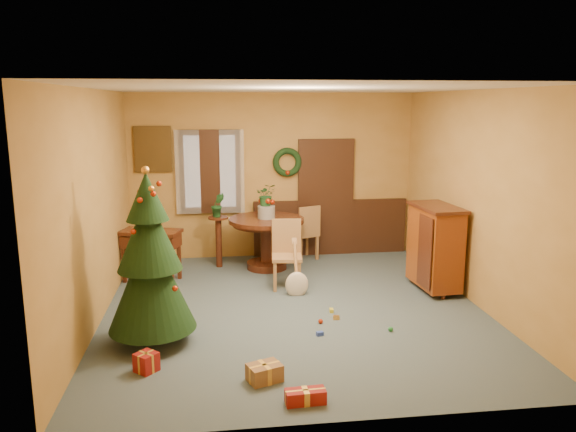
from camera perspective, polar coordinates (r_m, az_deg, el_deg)
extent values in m
plane|color=#394A53|center=(7.66, 0.64, -9.42)|extent=(5.50, 5.50, 0.00)
plane|color=silver|center=(7.16, 0.69, 12.82)|extent=(5.50, 5.50, 0.00)
plane|color=olive|center=(9.97, -1.56, 4.08)|extent=(5.00, 0.00, 5.00)
plane|color=olive|center=(4.63, 5.45, -4.65)|extent=(5.00, 0.00, 5.00)
plane|color=olive|center=(7.35, -19.02, 0.80)|extent=(0.00, 5.50, 5.50)
plane|color=olive|center=(8.01, 18.68, 1.66)|extent=(0.00, 5.50, 5.50)
cube|color=black|center=(10.25, 4.34, -1.13)|extent=(2.80, 0.06, 1.00)
cube|color=black|center=(10.12, 3.84, 1.88)|extent=(1.00, 0.08, 2.10)
cube|color=white|center=(10.16, 3.80, 1.63)|extent=(0.80, 0.03, 1.90)
cube|color=black|center=(9.86, -7.93, 4.48)|extent=(1.05, 0.08, 1.45)
cube|color=white|center=(9.88, -7.93, 4.50)|extent=(0.88, 0.03, 1.25)
cube|color=white|center=(9.82, -10.16, 4.38)|extent=(0.42, 0.02, 1.45)
cube|color=white|center=(9.81, -5.71, 4.50)|extent=(0.42, 0.02, 1.45)
torus|color=black|center=(9.89, -0.07, 5.49)|extent=(0.51, 0.11, 0.51)
cube|color=#4C3819|center=(9.88, -13.55, 6.62)|extent=(0.62, 0.05, 0.78)
cube|color=gray|center=(9.91, -13.53, 6.64)|extent=(0.48, 0.02, 0.62)
cylinder|color=black|center=(9.26, -2.21, -0.43)|extent=(1.25, 1.25, 0.07)
cylinder|color=black|center=(9.27, -2.20, -0.83)|extent=(1.11, 1.11, 0.04)
cylinder|color=black|center=(9.35, -2.19, -2.83)|extent=(0.20, 0.20, 0.69)
cylinder|color=black|center=(9.45, -2.17, -4.99)|extent=(0.67, 0.67, 0.11)
cylinder|color=slate|center=(9.23, -2.21, 0.41)|extent=(0.29, 0.29, 0.21)
imported|color=#1E4C23|center=(9.18, -2.23, 2.17)|extent=(0.33, 0.28, 0.36)
cube|color=olive|center=(8.36, -0.12, -4.23)|extent=(0.48, 0.48, 0.05)
cube|color=olive|center=(8.48, -0.16, -2.03)|extent=(0.44, 0.09, 0.52)
cube|color=olive|center=(8.60, 1.03, -5.47)|extent=(0.05, 0.05, 0.45)
cube|color=olive|center=(8.59, -1.35, -5.49)|extent=(0.05, 0.05, 0.45)
cube|color=olive|center=(8.26, 1.15, -6.19)|extent=(0.05, 0.05, 0.45)
cube|color=olive|center=(8.25, -1.33, -6.21)|extent=(0.05, 0.05, 0.45)
cube|color=olive|center=(9.92, 1.61, -1.82)|extent=(0.55, 0.55, 0.05)
cube|color=olive|center=(9.70, 2.21, -0.49)|extent=(0.40, 0.20, 0.50)
cube|color=olive|center=(9.74, 1.28, -3.49)|extent=(0.06, 0.06, 0.43)
cube|color=olive|center=(9.92, 2.96, -3.23)|extent=(0.06, 0.06, 0.43)
cube|color=olive|center=(10.03, 0.25, -3.06)|extent=(0.06, 0.06, 0.43)
cube|color=olive|center=(10.20, 1.90, -2.81)|extent=(0.06, 0.06, 0.43)
cylinder|color=black|center=(9.51, -7.04, -2.70)|extent=(0.10, 0.10, 0.83)
cylinder|color=black|center=(9.41, -7.11, -0.18)|extent=(0.33, 0.33, 0.03)
imported|color=#19471E|center=(9.37, -7.14, 1.13)|extent=(0.24, 0.21, 0.40)
cylinder|color=#382111|center=(6.80, -13.49, -11.54)|extent=(0.13, 0.13, 0.22)
cone|color=black|center=(6.58, -13.76, -6.23)|extent=(1.00, 1.00, 1.18)
cone|color=black|center=(6.44, -13.99, -1.62)|extent=(0.72, 0.72, 0.86)
cone|color=black|center=(6.36, -14.17, 1.96)|extent=(0.47, 0.47, 0.54)
sphere|color=gold|center=(6.32, -14.29, 4.55)|extent=(0.09, 0.09, 0.09)
cube|color=black|center=(8.87, -13.80, -1.58)|extent=(1.00, 0.70, 0.05)
cube|color=black|center=(8.90, -13.76, -2.45)|extent=(0.94, 0.64, 0.19)
cube|color=black|center=(9.02, -16.11, -4.15)|extent=(0.15, 0.32, 0.75)
cube|color=black|center=(8.93, -11.23, -4.06)|extent=(0.15, 0.32, 0.75)
cube|color=#5F210A|center=(8.49, 14.69, -3.07)|extent=(0.53, 0.97, 1.16)
cube|color=black|center=(8.36, 14.90, 0.87)|extent=(0.59, 1.03, 0.05)
cylinder|color=black|center=(8.31, 15.49, -7.83)|extent=(0.07, 0.07, 0.08)
cylinder|color=black|center=(9.00, 13.56, -6.24)|extent=(0.07, 0.07, 0.08)
cube|color=brown|center=(5.81, -2.40, -15.60)|extent=(0.39, 0.34, 0.17)
cube|color=gold|center=(5.81, -2.40, -15.60)|extent=(0.32, 0.15, 0.18)
cube|color=gold|center=(5.81, -2.40, -15.60)|extent=(0.13, 0.24, 0.18)
cube|color=maroon|center=(6.16, -14.19, -14.20)|extent=(0.28, 0.28, 0.20)
cube|color=gold|center=(6.16, -14.19, -14.20)|extent=(0.17, 0.16, 0.20)
cube|color=gold|center=(6.16, -14.19, -14.20)|extent=(0.16, 0.17, 0.20)
cube|color=brown|center=(7.52, -13.09, -9.59)|extent=(0.28, 0.24, 0.13)
cube|color=gold|center=(7.52, -13.09, -9.59)|extent=(0.24, 0.11, 0.13)
cube|color=gold|center=(7.52, -13.09, -9.59)|extent=(0.09, 0.17, 0.13)
cube|color=maroon|center=(5.44, 1.79, -17.85)|extent=(0.38, 0.17, 0.13)
cube|color=gold|center=(5.44, 1.79, -17.85)|extent=(0.38, 0.04, 0.13)
cube|color=gold|center=(5.44, 1.79, -17.85)|extent=(0.06, 0.16, 0.13)
cube|color=#2944B4|center=(6.84, 3.26, -11.85)|extent=(0.09, 0.07, 0.05)
sphere|color=#217B36|center=(7.06, 10.38, -11.24)|extent=(0.06, 0.06, 0.06)
cube|color=gold|center=(7.56, 4.44, -9.55)|extent=(0.06, 0.08, 0.05)
sphere|color=#A8270B|center=(7.19, 3.33, -10.63)|extent=(0.06, 0.06, 0.06)
cube|color=gold|center=(7.33, 4.92, -10.24)|extent=(0.08, 0.06, 0.05)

